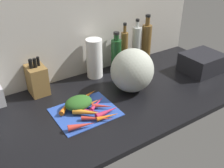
# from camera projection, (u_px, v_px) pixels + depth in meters

# --- Properties ---
(ground_plane) EXTENTS (1.70, 0.80, 0.03)m
(ground_plane) POSITION_uv_depth(u_px,v_px,m) (122.00, 97.00, 1.59)
(ground_plane) COLOR black
(wall_back) EXTENTS (1.70, 0.03, 0.60)m
(wall_back) POSITION_uv_depth(u_px,v_px,m) (89.00, 29.00, 1.71)
(wall_back) COLOR #BCB7AD
(wall_back) RESTS_ON ground_plane
(cutting_board) EXTENTS (0.34, 0.28, 0.01)m
(cutting_board) POSITION_uv_depth(u_px,v_px,m) (85.00, 112.00, 1.42)
(cutting_board) COLOR #2D51B7
(cutting_board) RESTS_ON ground_plane
(carrot_0) EXTENTS (0.13, 0.12, 0.03)m
(carrot_0) POSITION_uv_depth(u_px,v_px,m) (86.00, 110.00, 1.40)
(carrot_0) COLOR #B2264C
(carrot_0) RESTS_ON cutting_board
(carrot_1) EXTENTS (0.15, 0.12, 0.02)m
(carrot_1) POSITION_uv_depth(u_px,v_px,m) (98.00, 118.00, 1.34)
(carrot_1) COLOR red
(carrot_1) RESTS_ON cutting_board
(carrot_2) EXTENTS (0.17, 0.04, 0.02)m
(carrot_2) POSITION_uv_depth(u_px,v_px,m) (88.00, 105.00, 1.45)
(carrot_2) COLOR orange
(carrot_2) RESTS_ON cutting_board
(carrot_3) EXTENTS (0.15, 0.05, 0.02)m
(carrot_3) POSITION_uv_depth(u_px,v_px,m) (88.00, 105.00, 1.45)
(carrot_3) COLOR #B2264C
(carrot_3) RESTS_ON cutting_board
(carrot_4) EXTENTS (0.13, 0.12, 0.03)m
(carrot_4) POSITION_uv_depth(u_px,v_px,m) (66.00, 106.00, 1.44)
(carrot_4) COLOR orange
(carrot_4) RESTS_ON cutting_board
(carrot_5) EXTENTS (0.13, 0.09, 0.02)m
(carrot_5) POSITION_uv_depth(u_px,v_px,m) (97.00, 103.00, 1.46)
(carrot_5) COLOR #B2264C
(carrot_5) RESTS_ON cutting_board
(carrot_6) EXTENTS (0.15, 0.14, 0.03)m
(carrot_6) POSITION_uv_depth(u_px,v_px,m) (89.00, 112.00, 1.38)
(carrot_6) COLOR orange
(carrot_6) RESTS_ON cutting_board
(carrot_7) EXTENTS (0.14, 0.04, 0.03)m
(carrot_7) POSITION_uv_depth(u_px,v_px,m) (107.00, 112.00, 1.39)
(carrot_7) COLOR #B2264C
(carrot_7) RESTS_ON cutting_board
(carrot_8) EXTENTS (0.14, 0.07, 0.03)m
(carrot_8) POSITION_uv_depth(u_px,v_px,m) (82.00, 126.00, 1.29)
(carrot_8) COLOR red
(carrot_8) RESTS_ON cutting_board
(carrot_9) EXTENTS (0.13, 0.07, 0.03)m
(carrot_9) POSITION_uv_depth(u_px,v_px,m) (89.00, 95.00, 1.54)
(carrot_9) COLOR orange
(carrot_9) RESTS_ON cutting_board
(carrot_10) EXTENTS (0.12, 0.07, 0.03)m
(carrot_10) POSITION_uv_depth(u_px,v_px,m) (80.00, 103.00, 1.46)
(carrot_10) COLOR red
(carrot_10) RESTS_ON cutting_board
(carrot_11) EXTENTS (0.11, 0.09, 0.02)m
(carrot_11) POSITION_uv_depth(u_px,v_px,m) (102.00, 106.00, 1.44)
(carrot_11) COLOR red
(carrot_11) RESTS_ON cutting_board
(carrot_12) EXTENTS (0.12, 0.04, 0.02)m
(carrot_12) POSITION_uv_depth(u_px,v_px,m) (108.00, 116.00, 1.36)
(carrot_12) COLOR orange
(carrot_12) RESTS_ON cutting_board
(carrot_greens_pile) EXTENTS (0.16, 0.12, 0.07)m
(carrot_greens_pile) POSITION_uv_depth(u_px,v_px,m) (79.00, 103.00, 1.43)
(carrot_greens_pile) COLOR #2D6023
(carrot_greens_pile) RESTS_ON cutting_board
(winter_squash) EXTENTS (0.27, 0.25, 0.27)m
(winter_squash) POSITION_uv_depth(u_px,v_px,m) (132.00, 70.00, 1.56)
(winter_squash) COLOR #B2B7A8
(winter_squash) RESTS_ON ground_plane
(knife_block) EXTENTS (0.10, 0.14, 0.23)m
(knife_block) POSITION_uv_depth(u_px,v_px,m) (37.00, 79.00, 1.55)
(knife_block) COLOR olive
(knife_block) RESTS_ON ground_plane
(paper_towel_roll) EXTENTS (0.11, 0.11, 0.26)m
(paper_towel_roll) POSITION_uv_depth(u_px,v_px,m) (94.00, 58.00, 1.72)
(paper_towel_roll) COLOR white
(paper_towel_roll) RESTS_ON ground_plane
(bottle_0) EXTENTS (0.07, 0.07, 0.28)m
(bottle_0) POSITION_uv_depth(u_px,v_px,m) (116.00, 55.00, 1.79)
(bottle_0) COLOR #19421E
(bottle_0) RESTS_ON ground_plane
(bottle_1) EXTENTS (0.05, 0.05, 0.32)m
(bottle_1) POSITION_uv_depth(u_px,v_px,m) (124.00, 49.00, 1.85)
(bottle_1) COLOR brown
(bottle_1) RESTS_ON ground_plane
(bottle_2) EXTENTS (0.07, 0.07, 0.34)m
(bottle_2) POSITION_uv_depth(u_px,v_px,m) (136.00, 45.00, 1.88)
(bottle_2) COLOR silver
(bottle_2) RESTS_ON ground_plane
(bottle_3) EXTENTS (0.07, 0.07, 0.36)m
(bottle_3) POSITION_uv_depth(u_px,v_px,m) (146.00, 43.00, 1.90)
(bottle_3) COLOR brown
(bottle_3) RESTS_ON ground_plane
(dish_rack) EXTENTS (0.26, 0.22, 0.13)m
(dish_rack) POSITION_uv_depth(u_px,v_px,m) (202.00, 63.00, 1.82)
(dish_rack) COLOR black
(dish_rack) RESTS_ON ground_plane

